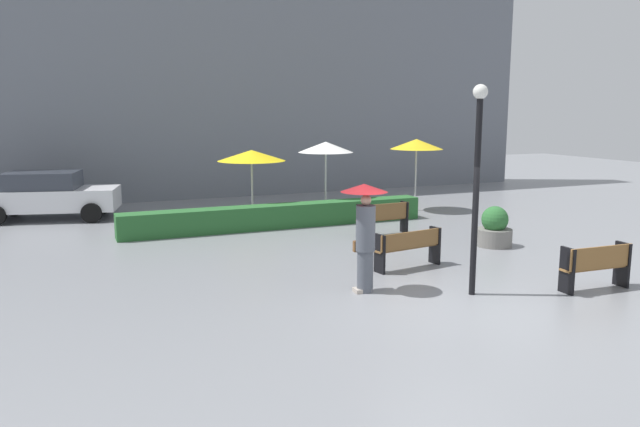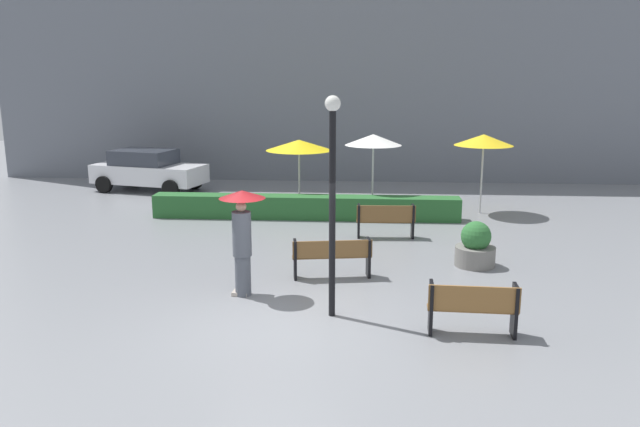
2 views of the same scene
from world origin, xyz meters
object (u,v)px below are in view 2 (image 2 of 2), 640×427
at_px(bench_near_right, 473,306).
at_px(bench_back_row, 386,219).
at_px(pedestrian_with_umbrella, 242,230).
at_px(patio_umbrella_yellow_far, 484,140).
at_px(patio_umbrella_yellow, 299,145).
at_px(parked_car, 148,170).
at_px(planter_pot, 475,247).
at_px(bench_mid_center, 332,255).
at_px(lamp_post, 332,185).
at_px(patio_umbrella_white, 373,140).

relative_size(bench_near_right, bench_back_row, 0.96).
bearing_deg(pedestrian_with_umbrella, patio_umbrella_yellow_far, 52.72).
height_order(patio_umbrella_yellow, parked_car, patio_umbrella_yellow).
bearing_deg(planter_pot, pedestrian_with_umbrella, -155.30).
bearing_deg(pedestrian_with_umbrella, bench_near_right, -22.16).
bearing_deg(patio_umbrella_yellow_far, planter_pot, -101.13).
bearing_deg(parked_car, bench_back_row, -36.31).
xyz_separation_m(pedestrian_with_umbrella, parked_car, (-5.82, 11.21, -0.54)).
bearing_deg(bench_near_right, bench_back_row, 101.10).
bearing_deg(bench_back_row, bench_mid_center, -109.89).
bearing_deg(patio_umbrella_yellow, bench_mid_center, -78.64).
bearing_deg(patio_umbrella_yellow_far, bench_near_right, -100.77).
xyz_separation_m(pedestrian_with_umbrella, lamp_post, (1.85, -1.01, 1.11)).
bearing_deg(bench_mid_center, bench_near_right, -48.90).
relative_size(bench_back_row, patio_umbrella_yellow_far, 0.63).
height_order(bench_mid_center, bench_near_right, bench_near_right).
relative_size(bench_near_right, parked_car, 0.34).
distance_m(bench_mid_center, planter_pot, 3.47).
xyz_separation_m(bench_back_row, patio_umbrella_yellow_far, (3.14, 3.37, 1.81)).
height_order(lamp_post, patio_umbrella_yellow, lamp_post).
relative_size(lamp_post, patio_umbrella_yellow, 1.77).
distance_m(bench_back_row, patio_umbrella_yellow, 4.93).
bearing_deg(patio_umbrella_yellow_far, parked_car, 165.40).
bearing_deg(bench_back_row, patio_umbrella_yellow_far, 47.06).
distance_m(pedestrian_with_umbrella, lamp_post, 2.38).
relative_size(bench_back_row, patio_umbrella_white, 0.64).
distance_m(bench_mid_center, bench_back_row, 3.77).
bearing_deg(planter_pot, patio_umbrella_yellow, 127.53).
bearing_deg(lamp_post, pedestrian_with_umbrella, 151.30).
distance_m(bench_mid_center, patio_umbrella_yellow, 7.63).
distance_m(bench_back_row, pedestrian_with_umbrella, 5.66).
distance_m(bench_mid_center, patio_umbrella_yellow_far, 8.41).
xyz_separation_m(bench_back_row, planter_pot, (2.00, -2.41, -0.09)).
xyz_separation_m(bench_near_right, patio_umbrella_yellow, (-4.02, 10.25, 1.57)).
relative_size(planter_pot, lamp_post, 0.26).
xyz_separation_m(bench_near_right, lamp_post, (-2.44, 0.74, 1.93)).
xyz_separation_m(bench_near_right, planter_pot, (0.73, 4.06, -0.08)).
xyz_separation_m(bench_mid_center, pedestrian_with_umbrella, (-1.74, -1.18, 0.83)).
height_order(patio_umbrella_white, parked_car, patio_umbrella_white).
bearing_deg(patio_umbrella_white, bench_mid_center, -97.84).
height_order(planter_pot, patio_umbrella_yellow, patio_umbrella_yellow).
height_order(bench_near_right, bench_back_row, bench_back_row).
relative_size(bench_back_row, planter_pot, 1.51).
bearing_deg(patio_umbrella_white, bench_near_right, -80.81).
distance_m(bench_back_row, planter_pot, 3.13).
xyz_separation_m(bench_near_right, bench_back_row, (-1.27, 6.46, 0.01)).
bearing_deg(patio_umbrella_yellow, planter_pot, -52.47).
xyz_separation_m(bench_mid_center, bench_near_right, (2.55, -2.92, 0.01)).
xyz_separation_m(bench_near_right, pedestrian_with_umbrella, (-4.29, 1.75, 0.83)).
distance_m(pedestrian_with_umbrella, patio_umbrella_yellow_far, 10.22).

